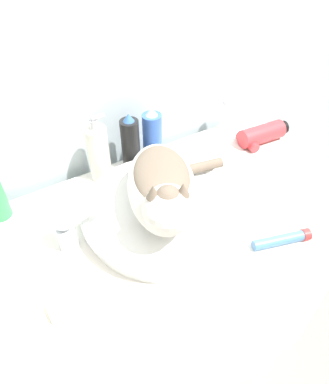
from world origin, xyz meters
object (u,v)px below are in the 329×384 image
object	(u,v)px
cat	(163,187)
soap_bar	(69,304)
faucet	(69,226)
spray_bottle_trigger	(152,136)
soap_pump_bottle	(99,154)
hairspray_can_black	(131,143)
cream_tube	(283,239)
hair_dryer	(261,135)
deodorant_stick	(228,113)

from	to	relation	value
cat	soap_bar	xyz separation A→B (m)	(-0.28, -0.09, -0.11)
soap_bar	faucet	bearing A→B (deg)	65.99
spray_bottle_trigger	soap_pump_bottle	world-z (taller)	soap_pump_bottle
cat	hairspray_can_black	size ratio (longest dim) A/B	2.01
cream_tube	hair_dryer	world-z (taller)	hair_dryer
faucet	deodorant_stick	xyz separation A→B (m)	(0.62, 0.19, -0.00)
deodorant_stick	hair_dryer	distance (m)	0.13
spray_bottle_trigger	hairspray_can_black	xyz separation A→B (m)	(-0.07, 0.00, 0.00)
cat	spray_bottle_trigger	xyz separation A→B (m)	(0.12, 0.25, -0.05)
spray_bottle_trigger	hairspray_can_black	distance (m)	0.07
spray_bottle_trigger	deodorant_stick	world-z (taller)	spray_bottle_trigger
hairspray_can_black	hair_dryer	distance (m)	0.43
spray_bottle_trigger	hair_dryer	world-z (taller)	spray_bottle_trigger
hairspray_can_black	deodorant_stick	xyz separation A→B (m)	(0.36, 0.00, -0.01)
soap_pump_bottle	hairspray_can_black	xyz separation A→B (m)	(0.10, -0.00, -0.00)
faucet	hairspray_can_black	size ratio (longest dim) A/B	0.76
hairspray_can_black	cat	bearing A→B (deg)	-100.24
cream_tube	faucet	bearing A→B (deg)	148.75
soap_bar	deodorant_stick	bearing A→B (deg)	26.39
faucet	spray_bottle_trigger	bearing A→B (deg)	39.98
faucet	hairspray_can_black	xyz separation A→B (m)	(0.26, 0.19, 0.01)
cat	faucet	bearing A→B (deg)	-78.35
cream_tube	hair_dryer	size ratio (longest dim) A/B	0.83
cat	hair_dryer	size ratio (longest dim) A/B	2.02
cat	deodorant_stick	xyz separation A→B (m)	(0.41, 0.25, -0.06)
faucet	soap_bar	bearing A→B (deg)	-104.41
hairspray_can_black	spray_bottle_trigger	bearing A→B (deg)	0.00
hairspray_can_black	cream_tube	distance (m)	0.48
soap_pump_bottle	hair_dryer	world-z (taller)	soap_pump_bottle
faucet	soap_bar	distance (m)	0.17
spray_bottle_trigger	soap_bar	size ratio (longest dim) A/B	2.05
deodorant_stick	soap_bar	bearing A→B (deg)	-153.61
faucet	soap_pump_bottle	size ratio (longest dim) A/B	0.67
spray_bottle_trigger	deodorant_stick	distance (m)	0.29
hairspray_can_black	cream_tube	bearing A→B (deg)	-70.26
hairspray_can_black	soap_bar	bearing A→B (deg)	-133.65
cat	soap_pump_bottle	bearing A→B (deg)	-142.33
soap_pump_bottle	cream_tube	bearing A→B (deg)	-60.01
faucet	hair_dryer	xyz separation A→B (m)	(0.67, 0.08, -0.04)
cream_tube	soap_bar	world-z (taller)	cream_tube
spray_bottle_trigger	soap_bar	world-z (taller)	spray_bottle_trigger
spray_bottle_trigger	faucet	bearing A→B (deg)	-149.63
hairspray_can_black	deodorant_stick	distance (m)	0.36
cat	hair_dryer	world-z (taller)	cat
cat	soap_bar	bearing A→B (deg)	-46.18
cream_tube	hair_dryer	bearing A→B (deg)	53.44
cat	cream_tube	world-z (taller)	cat
hairspray_can_black	deodorant_stick	bearing A→B (deg)	0.00
deodorant_stick	cat	bearing A→B (deg)	-148.64
hairspray_can_black	soap_bar	world-z (taller)	hairspray_can_black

